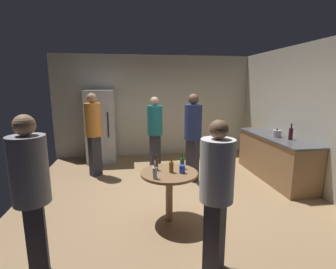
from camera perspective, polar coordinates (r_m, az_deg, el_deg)
The scene contains 18 objects.
ground_plane at distance 4.68m, azimuth 0.36°, elevation -13.77°, with size 5.20×5.20×0.10m, color #9E7C56.
wall_back at distance 6.87m, azimuth -3.05°, elevation 6.44°, with size 5.32×0.06×2.70m, color beige.
wall_side_right at distance 5.36m, azimuth 29.46°, elevation 3.59°, with size 0.06×5.20×2.70m, color beige.
refrigerator at distance 6.51m, azimuth -15.04°, elevation 1.80°, with size 0.70×0.68×1.80m.
kitchen_counter at distance 5.67m, azimuth 23.12°, elevation -4.77°, with size 0.64×2.10×0.90m.
kettle at distance 5.46m, azimuth 23.58°, elevation 0.21°, with size 0.24×0.17×0.18m.
wine_bottle_on_counter at distance 5.30m, azimuth 26.19°, elevation 0.19°, with size 0.08×0.08×0.31m.
foreground_table at distance 3.57m, azimuth 0.28°, elevation -10.14°, with size 0.80×0.80×0.73m.
beer_bottle_amber at distance 3.49m, azimuth 0.75°, elevation -7.34°, with size 0.06×0.06×0.23m.
beer_bottle_brown at distance 3.59m, azimuth -2.76°, elevation -6.83°, with size 0.06×0.06×0.23m.
beer_bottle_green at distance 3.65m, azimuth 3.27°, elevation -6.51°, with size 0.06×0.06×0.23m.
beer_bottle_clear at distance 3.27m, azimuth -3.00°, elevation -8.67°, with size 0.06×0.06×0.23m.
plastic_cup_blue at distance 3.48m, azimuth 3.25°, elevation -7.90°, with size 0.08×0.08×0.11m, color blue.
person_in_white_shirt at distance 2.59m, azimuth 10.99°, elevation -11.55°, with size 0.48×0.48×1.61m.
person_in_navy_shirt at distance 4.95m, azimuth 5.71°, elevation 0.79°, with size 0.48×0.48×1.76m.
person_in_gray_shirt at distance 2.74m, azimuth -28.72°, elevation -10.51°, with size 0.42×0.42×1.67m.
person_in_orange_shirt at distance 5.46m, azimuth -16.61°, elevation 1.39°, with size 0.48×0.48×1.77m.
person_in_teal_shirt at distance 5.62m, azimuth -3.01°, elevation 1.51°, with size 0.40×0.40×1.67m.
Camera 1 is at (-0.66, -4.19, 1.94)m, focal length 26.74 mm.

